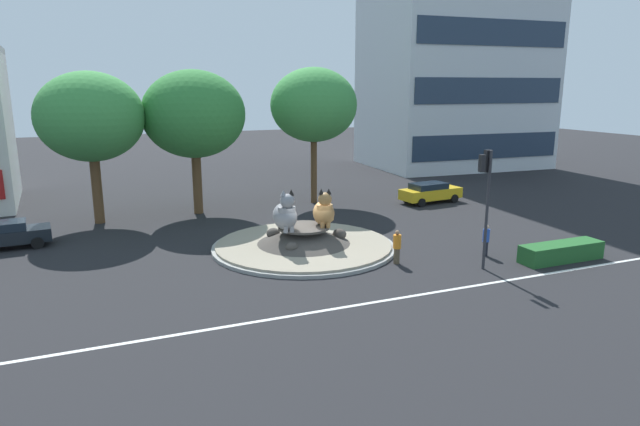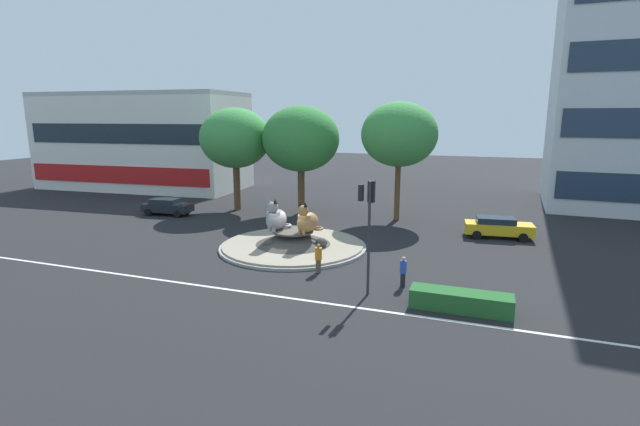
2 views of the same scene
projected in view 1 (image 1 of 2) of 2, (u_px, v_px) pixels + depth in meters
name	position (u px, v px, depth m)	size (l,w,h in m)	color
ground_plane	(304.00, 248.00, 29.75)	(160.00, 160.00, 0.00)	black
lane_centreline	(375.00, 302.00, 22.34)	(112.00, 0.20, 0.01)	silver
roundabout_island	(304.00, 240.00, 29.66)	(9.91, 9.91, 1.24)	gray
cat_statue_grey	(285.00, 215.00, 28.62)	(1.47, 2.23, 2.21)	gray
cat_statue_tabby	(324.00, 212.00, 29.51)	(1.66, 2.06, 2.10)	#9E703D
traffic_light_mast	(486.00, 184.00, 25.55)	(0.75, 0.49, 5.72)	#2D2D33
office_tower	(458.00, 11.00, 57.63)	(18.47, 13.80, 32.69)	silver
clipped_hedge_strip	(561.00, 252.00, 27.60)	(4.57, 1.20, 0.90)	#235B28
broadleaf_tree_behind_island	(314.00, 105.00, 39.86)	(6.31, 6.31, 9.95)	brown
second_tree_near_tower	(90.00, 117.00, 33.85)	(6.52, 6.52, 9.53)	brown
third_tree_left	(194.00, 114.00, 36.56)	(6.86, 6.86, 9.70)	brown
pedestrian_blue_shirt	(486.00, 240.00, 28.28)	(0.35, 0.35, 1.65)	black
pedestrian_orange_shirt	(397.00, 246.00, 27.02)	(0.40, 0.40, 1.71)	brown
sedan_on_far_lane	(5.00, 234.00, 29.59)	(4.53, 2.31, 1.47)	black
hatchback_near_shophouse	(430.00, 192.00, 41.25)	(4.91, 2.39, 1.52)	gold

